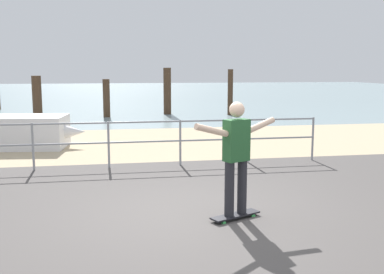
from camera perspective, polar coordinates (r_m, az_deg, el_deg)
ground_plane at (r=6.11m, az=2.77°, el=-12.63°), size 24.00×10.00×0.04m
beach_strip at (r=13.79m, az=-4.64°, el=-0.67°), size 24.00×6.00×0.04m
sea_surface at (r=41.63m, az=-8.36°, el=5.44°), size 72.00×50.00×0.04m
railing_fence at (r=10.27m, az=-10.30°, el=-0.04°), size 9.62×0.05×1.05m
skateboard at (r=6.87m, az=5.39°, el=-9.64°), size 0.81×0.52×0.08m
skateboarder at (r=6.63m, az=5.50°, el=-1.82°), size 1.35×0.69×1.65m
groyne_post_1 at (r=20.29m, az=-18.62°, el=4.54°), size 0.39×0.39×1.88m
groyne_post_2 at (r=20.94m, az=-10.54°, el=4.72°), size 0.31×0.31×1.71m
groyne_post_3 at (r=21.92m, az=-3.08°, el=5.67°), size 0.36×0.36×2.21m
groyne_post_4 at (r=21.57m, az=4.76°, el=5.52°), size 0.25×0.25×2.14m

